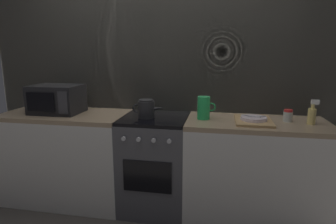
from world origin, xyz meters
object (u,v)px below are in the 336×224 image
at_px(dish_pile, 253,120).
at_px(spice_jar, 288,116).
at_px(kettle, 146,109).
at_px(spray_bottle, 312,115).
at_px(pitcher, 204,108).
at_px(microwave, 57,99).
at_px(stove_unit, 155,163).

bearing_deg(dish_pile, spice_jar, 13.97).
height_order(kettle, spray_bottle, spray_bottle).
bearing_deg(spray_bottle, spice_jar, 159.79).
height_order(pitcher, dish_pile, pitcher).
height_order(kettle, dish_pile, kettle).
height_order(kettle, spice_jar, kettle).
relative_size(microwave, kettle, 1.62).
xyz_separation_m(stove_unit, pitcher, (0.44, -0.00, 0.55)).
relative_size(pitcher, dish_pile, 0.50).
relative_size(microwave, spray_bottle, 2.27).
height_order(kettle, pitcher, pitcher).
bearing_deg(microwave, spice_jar, 1.23).
distance_m(kettle, dish_pile, 0.93).
bearing_deg(spice_jar, spray_bottle, -20.21).
xyz_separation_m(pitcher, spice_jar, (0.71, 0.04, -0.05)).
bearing_deg(dish_pile, spray_bottle, 1.14).
relative_size(kettle, spray_bottle, 1.40).
distance_m(stove_unit, pitcher, 0.71).
height_order(stove_unit, spray_bottle, spray_bottle).
distance_m(pitcher, spice_jar, 0.71).
relative_size(kettle, pitcher, 1.42).
xyz_separation_m(microwave, spray_bottle, (2.29, -0.02, -0.06)).
bearing_deg(spice_jar, stove_unit, -177.98).
height_order(stove_unit, dish_pile, dish_pile).
xyz_separation_m(microwave, spice_jar, (2.12, 0.05, -0.08)).
bearing_deg(spray_bottle, stove_unit, 179.05).
bearing_deg(stove_unit, spray_bottle, -0.95).
xyz_separation_m(kettle, pitcher, (0.51, 0.04, 0.02)).
distance_m(kettle, spray_bottle, 1.39).
height_order(stove_unit, microwave, microwave).
bearing_deg(pitcher, kettle, -175.07).
bearing_deg(kettle, spice_jar, 4.09).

